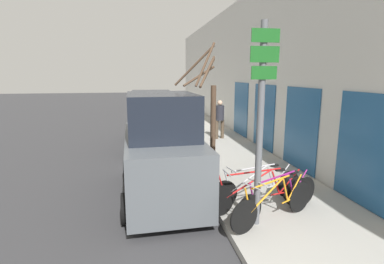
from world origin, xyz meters
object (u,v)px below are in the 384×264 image
Objects in this scene: street_tree at (210,116)px; bicycle_2 at (259,194)px; parked_car_0 at (162,152)px; parked_car_1 at (152,122)px; bicycle_0 at (274,204)px; pedestrian_near at (220,117)px; signpost at (260,120)px; bicycle_1 at (279,197)px; bicycle_3 at (258,187)px.

bicycle_2 is at bearing -74.81° from street_tree.
bicycle_2 is 0.60× the size of parked_car_0.
parked_car_0 reaches higher than parked_car_1.
bicycle_0 is at bearing -73.78° from parked_car_1.
pedestrian_near is 0.47× the size of street_tree.
pedestrian_near is 5.50m from street_tree.
signpost reaches higher than parked_car_0.
bicycle_0 is 0.49m from bicycle_2.
parked_car_1 is 5.10m from street_tree.
parked_car_1 is (0.01, 5.46, -0.11)m from parked_car_0.
signpost is 7.96m from pedestrian_near.
signpost is 0.91× the size of parked_car_0.
street_tree reaches higher than bicycle_2.
bicycle_2 is at bearing 34.99° from bicycle_1.
bicycle_0 is at bearing -171.78° from bicycle_2.
bicycle_1 is 0.52× the size of parked_car_0.
street_tree is at bearing -121.85° from pedestrian_near.
bicycle_3 is at bearing -111.88° from pedestrian_near.
bicycle_0 is 0.95× the size of bicycle_1.
signpost is at bearing 145.55° from bicycle_3.
bicycle_0 is at bearing 166.57° from bicycle_3.
signpost is 1.73m from bicycle_2.
parked_car_0 is 6.54m from pedestrian_near.
bicycle_1 is 0.95× the size of bicycle_3.
signpost is 1.70m from bicycle_0.
parked_car_1 is (-1.67, 7.44, -1.15)m from signpost.
bicycle_1 is 1.26× the size of pedestrian_near.
street_tree is at bearing -2.31° from bicycle_1.
bicycle_0 is 0.92m from bicycle_3.
signpost is at bearing -76.40° from parked_car_1.
pedestrian_near is at bearing -31.21° from bicycle_0.
bicycle_3 is at bearing -71.49° from parked_car_1.
signpost reaches higher than pedestrian_near.
parked_car_1 is 3.06m from pedestrian_near.
bicycle_0 is at bearing 0.76° from signpost.
street_tree is (-1.69, -5.18, 0.78)m from pedestrian_near.
bicycle_1 is 2.91m from parked_car_0.
bicycle_1 is at bearing 24.62° from signpost.
parked_car_1 is at bearing -6.43° from bicycle_1.
bicycle_0 is 7.73m from parked_car_1.
street_tree is (-0.32, 2.60, -0.27)m from signpost.
signpost is 0.86× the size of parked_car_1.
signpost is 1.74× the size of bicycle_1.
signpost is 2.19× the size of pedestrian_near.
pedestrian_near is (3.05, 5.79, -0.01)m from parked_car_0.
street_tree is at bearing 11.02° from bicycle_2.
bicycle_2 is 0.57× the size of parked_car_1.
bicycle_0 is at bearing -45.82° from parked_car_0.
bicycle_3 is (0.03, 0.92, -0.00)m from bicycle_0.
pedestrian_near is at bearing 79.97° from signpost.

